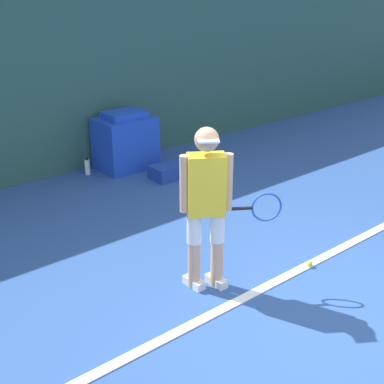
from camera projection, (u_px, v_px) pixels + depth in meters
name	position (u px, v px, depth m)	size (l,w,h in m)	color
ground_plane	(323.00, 328.00, 4.59)	(24.00, 24.00, 0.00)	#2D5193
back_wall	(49.00, 89.00, 7.58)	(24.00, 0.10, 2.59)	#2D564C
court_baseline	(259.00, 290.00, 5.12)	(21.60, 0.10, 0.01)	white
tennis_player	(207.00, 203.00, 4.88)	(0.82, 0.58, 1.59)	tan
tennis_ball	(309.00, 264.00, 5.53)	(0.07, 0.07, 0.07)	#D1E533
covered_chair	(125.00, 141.00, 8.18)	(0.85, 0.64, 0.89)	blue
equipment_bag	(174.00, 170.00, 7.94)	(0.72, 0.35, 0.20)	#1E3D99
water_bottle	(87.00, 167.00, 8.01)	(0.08, 0.08, 0.25)	white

